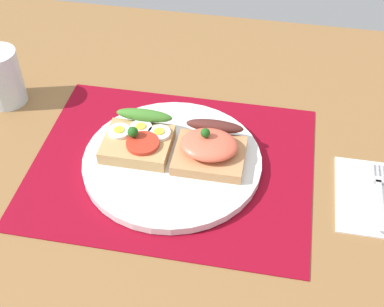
{
  "coord_description": "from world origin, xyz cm",
  "views": [
    {
      "loc": [
        13.24,
        -54.96,
        57.11
      ],
      "look_at": [
        3.0,
        0.0,
        3.04
      ],
      "focal_mm": 50.04,
      "sensor_mm": 36.0,
      "label": 1
    }
  ],
  "objects_px": {
    "sandwich_egg_tomato": "(139,139)",
    "drinking_glass": "(2,77)",
    "plate": "(172,161)",
    "napkin": "(378,197)",
    "sandwich_salmon": "(210,147)",
    "fork": "(379,193)"
  },
  "relations": [
    {
      "from": "sandwich_egg_tomato",
      "to": "drinking_glass",
      "type": "bearing_deg",
      "value": 161.43
    },
    {
      "from": "plate",
      "to": "napkin",
      "type": "relative_size",
      "value": 1.85
    },
    {
      "from": "sandwich_salmon",
      "to": "drinking_glass",
      "type": "height_order",
      "value": "drinking_glass"
    },
    {
      "from": "drinking_glass",
      "to": "sandwich_salmon",
      "type": "bearing_deg",
      "value": -13.79
    },
    {
      "from": "sandwich_egg_tomato",
      "to": "fork",
      "type": "bearing_deg",
      "value": -3.92
    },
    {
      "from": "fork",
      "to": "sandwich_salmon",
      "type": "bearing_deg",
      "value": 175.2
    },
    {
      "from": "napkin",
      "to": "fork",
      "type": "relative_size",
      "value": 1.11
    },
    {
      "from": "fork",
      "to": "plate",
      "type": "bearing_deg",
      "value": 178.64
    },
    {
      "from": "plate",
      "to": "napkin",
      "type": "xyz_separation_m",
      "value": [
        0.3,
        -0.01,
        -0.01
      ]
    },
    {
      "from": "fork",
      "to": "drinking_glass",
      "type": "distance_m",
      "value": 0.62
    },
    {
      "from": "fork",
      "to": "sandwich_egg_tomato",
      "type": "bearing_deg",
      "value": 176.08
    },
    {
      "from": "plate",
      "to": "sandwich_salmon",
      "type": "xyz_separation_m",
      "value": [
        0.05,
        0.01,
        0.02
      ]
    },
    {
      "from": "plate",
      "to": "sandwich_egg_tomato",
      "type": "relative_size",
      "value": 2.66
    },
    {
      "from": "plate",
      "to": "drinking_glass",
      "type": "distance_m",
      "value": 0.33
    },
    {
      "from": "napkin",
      "to": "sandwich_salmon",
      "type": "bearing_deg",
      "value": 174.27
    },
    {
      "from": "plate",
      "to": "sandwich_egg_tomato",
      "type": "xyz_separation_m",
      "value": [
        -0.05,
        0.02,
        0.02
      ]
    },
    {
      "from": "fork",
      "to": "drinking_glass",
      "type": "height_order",
      "value": "drinking_glass"
    },
    {
      "from": "sandwich_salmon",
      "to": "drinking_glass",
      "type": "distance_m",
      "value": 0.37
    },
    {
      "from": "napkin",
      "to": "drinking_glass",
      "type": "distance_m",
      "value": 0.62
    },
    {
      "from": "sandwich_egg_tomato",
      "to": "napkin",
      "type": "relative_size",
      "value": 0.69
    },
    {
      "from": "plate",
      "to": "drinking_glass",
      "type": "bearing_deg",
      "value": 161.61
    },
    {
      "from": "sandwich_egg_tomato",
      "to": "fork",
      "type": "distance_m",
      "value": 0.36
    }
  ]
}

